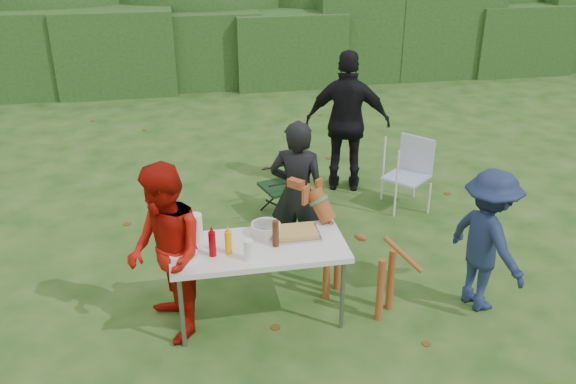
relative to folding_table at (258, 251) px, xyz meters
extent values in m
plane|color=#1E4211|center=(0.05, 0.06, -0.69)|extent=(80.00, 80.00, 0.00)
cube|color=#23471C|center=(0.05, 8.06, 0.16)|extent=(22.00, 1.40, 1.70)
cube|color=silver|center=(0.00, 0.00, 0.03)|extent=(1.50, 0.70, 0.05)
cylinder|color=slate|center=(-0.68, -0.28, -0.34)|extent=(0.04, 0.04, 0.69)
cylinder|color=slate|center=(0.68, -0.28, -0.34)|extent=(0.04, 0.04, 0.69)
cylinder|color=slate|center=(-0.68, 0.28, -0.34)|extent=(0.04, 0.04, 0.69)
cylinder|color=slate|center=(0.68, 0.28, -0.34)|extent=(0.04, 0.04, 0.69)
imported|color=black|center=(0.52, 0.90, 0.08)|extent=(0.66, 0.55, 1.53)
imported|color=#A71007|center=(-0.77, -0.06, 0.09)|extent=(0.76, 0.88, 1.56)
imported|color=black|center=(1.50, 2.55, 0.22)|extent=(1.14, 0.74, 1.80)
imported|color=#1A2548|center=(2.02, -0.18, -0.01)|extent=(0.71, 0.97, 1.34)
cube|color=#B7B7BA|center=(0.33, 0.12, 0.06)|extent=(0.45, 0.30, 0.02)
cube|color=tan|center=(0.33, 0.12, 0.09)|extent=(0.40, 0.26, 0.04)
cylinder|color=#FFA707|center=(-0.26, -0.07, 0.15)|extent=(0.06, 0.06, 0.20)
cylinder|color=#940008|center=(-0.39, -0.09, 0.16)|extent=(0.06, 0.06, 0.22)
cylinder|color=#47230F|center=(0.15, -0.03, 0.17)|extent=(0.06, 0.06, 0.24)
cylinder|color=white|center=(-0.51, 0.17, 0.18)|extent=(0.12, 0.12, 0.26)
cylinder|color=white|center=(-0.11, -0.21, 0.14)|extent=(0.08, 0.08, 0.18)
cylinder|color=silver|center=(0.10, 0.19, 0.10)|extent=(0.26, 0.26, 0.10)
cylinder|color=white|center=(-0.63, -0.10, 0.08)|extent=(0.24, 0.24, 0.05)
camera|label=1|loc=(-0.59, -4.46, 2.67)|focal=38.00mm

